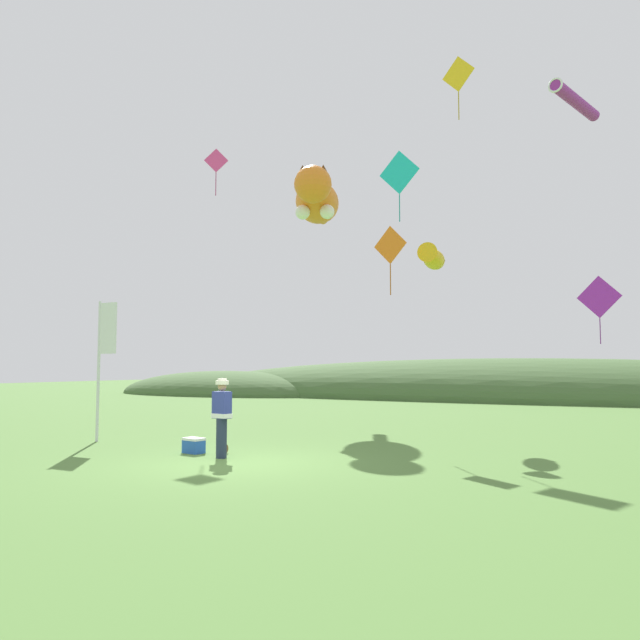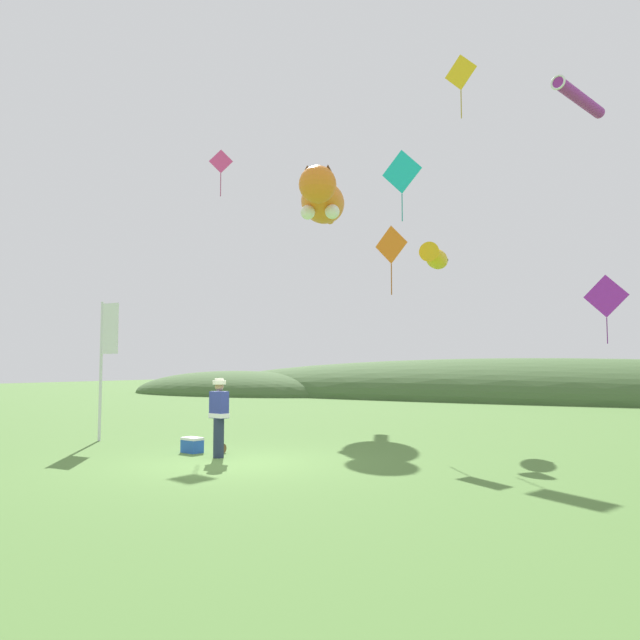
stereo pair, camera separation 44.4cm
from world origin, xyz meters
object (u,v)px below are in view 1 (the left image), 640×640
(kite_diamond_gold, at_px, (458,75))
(kite_giant_cat, at_px, (316,200))
(picnic_cooler, at_px, (194,445))
(kite_fish_windsock, at_px, (433,258))
(kite_spool, at_px, (223,449))
(kite_diamond_orange, at_px, (390,246))
(festival_banner_pole, at_px, (103,349))
(kite_diamond_pink, at_px, (216,161))
(kite_diamond_teal, at_px, (399,173))
(kite_tube_streamer, at_px, (575,101))
(kite_diamond_violet, at_px, (599,297))
(festival_attendant, at_px, (222,415))

(kite_diamond_gold, bearing_deg, kite_giant_cat, 151.27)
(picnic_cooler, relative_size, kite_fish_windsock, 0.23)
(kite_spool, height_order, kite_fish_windsock, kite_fish_windsock)
(kite_spool, relative_size, kite_giant_cat, 0.04)
(kite_spool, height_order, kite_diamond_orange, kite_diamond_orange)
(festival_banner_pole, xyz_separation_m, kite_diamond_pink, (-1.04, 6.33, 7.31))
(kite_diamond_teal, xyz_separation_m, kite_diamond_pink, (-7.37, 0.06, 1.54))
(kite_giant_cat, xyz_separation_m, kite_tube_streamer, (10.30, -2.68, 1.15))
(kite_diamond_teal, distance_m, kite_diamond_pink, 7.52)
(kite_diamond_orange, xyz_separation_m, kite_diamond_gold, (1.55, 2.00, 5.63))
(kite_fish_windsock, distance_m, kite_diamond_orange, 2.25)
(kite_diamond_pink, bearing_deg, kite_diamond_violet, 21.12)
(kite_fish_windsock, relative_size, kite_diamond_orange, 1.15)
(kite_spool, bearing_deg, kite_diamond_teal, 72.81)
(kite_giant_cat, bearing_deg, kite_diamond_teal, -37.51)
(picnic_cooler, xyz_separation_m, festival_banner_pole, (-3.62, 0.58, 2.33))
(kite_diamond_orange, distance_m, kite_diamond_violet, 8.73)
(festival_attendant, distance_m, kite_fish_windsock, 9.06)
(kite_spool, relative_size, kite_fish_windsock, 0.09)
(kite_giant_cat, relative_size, kite_diamond_violet, 2.52)
(kite_diamond_violet, height_order, kite_diamond_gold, kite_diamond_gold)
(kite_tube_streamer, xyz_separation_m, kite_diamond_teal, (-5.24, -1.20, -1.81))
(festival_banner_pole, bearing_deg, kite_tube_streamer, 32.88)
(kite_diamond_pink, bearing_deg, kite_diamond_gold, -0.17)
(kite_giant_cat, bearing_deg, kite_diamond_violet, 6.22)
(festival_attendant, distance_m, kite_tube_streamer, 14.20)
(kite_giant_cat, distance_m, kite_fish_windsock, 7.93)
(kite_diamond_violet, relative_size, kite_diamond_pink, 1.31)
(kite_giant_cat, xyz_separation_m, kite_diamond_pink, (-2.30, -3.82, 0.87))
(picnic_cooler, height_order, kite_diamond_orange, kite_diamond_orange)
(festival_banner_pole, distance_m, kite_fish_windsock, 10.22)
(kite_spool, bearing_deg, kite_diamond_pink, 128.70)
(kite_spool, distance_m, festival_banner_pole, 4.92)
(kite_diamond_pink, bearing_deg, kite_giant_cat, 58.92)
(kite_spool, xyz_separation_m, kite_diamond_pink, (-5.33, 6.65, 9.71))
(kite_giant_cat, relative_size, kite_diamond_pink, 3.31)
(picnic_cooler, height_order, festival_banner_pole, festival_banner_pole)
(kite_giant_cat, distance_m, kite_tube_streamer, 10.70)
(picnic_cooler, distance_m, kite_tube_streamer, 15.04)
(kite_fish_windsock, xyz_separation_m, kite_diamond_teal, (-1.02, -0.20, 2.84))
(kite_diamond_orange, bearing_deg, kite_diamond_pink, 165.37)
(kite_diamond_violet, bearing_deg, kite_tube_streamer, -94.17)
(kite_giant_cat, bearing_deg, picnic_cooler, -77.62)
(kite_diamond_teal, xyz_separation_m, kite_diamond_gold, (1.97, 0.03, 2.86))
(kite_diamond_pink, xyz_separation_m, kite_diamond_gold, (9.33, -0.03, 1.33))
(picnic_cooler, xyz_separation_m, kite_tube_streamer, (7.94, 8.06, 9.92))
(kite_fish_windsock, bearing_deg, kite_giant_cat, 148.79)
(kite_fish_windsock, bearing_deg, kite_diamond_violet, 47.09)
(kite_giant_cat, relative_size, kite_diamond_teal, 2.57)
(kite_tube_streamer, distance_m, kite_diamond_gold, 3.63)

